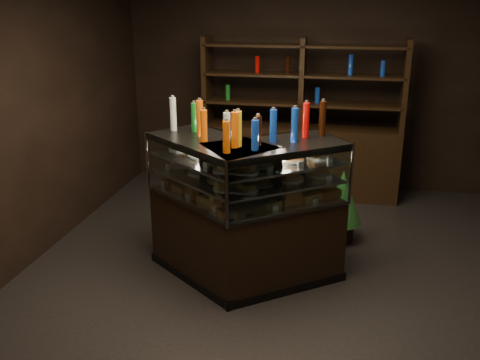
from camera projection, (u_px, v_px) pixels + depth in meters
The scene contains 7 objects.
ground at pixel (292, 268), 5.12m from camera, with size 5.00×5.00×0.00m, color black.
room_shell at pixel (299, 62), 4.48m from camera, with size 5.02×5.02×3.01m.
display_case at pixel (243, 233), 4.82m from camera, with size 1.88×1.21×1.31m.
food_display at pixel (243, 176), 4.63m from camera, with size 1.57×0.81×0.41m.
bottles_top at pixel (243, 125), 4.49m from camera, with size 1.40×0.66×0.30m.
potted_conifer at pixel (343, 196), 5.54m from camera, with size 0.41×0.41×0.88m.
back_shelving at pixel (300, 149), 6.84m from camera, with size 2.48×0.42×2.00m.
Camera 1 is at (0.41, -4.57, 2.47)m, focal length 40.00 mm.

